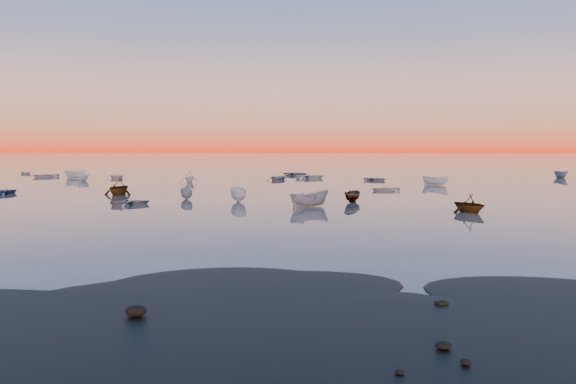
# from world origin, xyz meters

# --- Properties ---
(ground) EXTENTS (600.00, 600.00, 0.00)m
(ground) POSITION_xyz_m (0.00, 100.00, 0.00)
(ground) COLOR #625752
(ground) RESTS_ON ground
(mud_lobes) EXTENTS (140.00, 6.00, 0.07)m
(mud_lobes) POSITION_xyz_m (0.00, -1.00, 0.01)
(mud_lobes) COLOR black
(mud_lobes) RESTS_ON ground
(moored_fleet) EXTENTS (124.00, 58.00, 1.20)m
(moored_fleet) POSITION_xyz_m (0.00, 53.00, 0.00)
(moored_fleet) COLOR silver
(moored_fleet) RESTS_ON ground
(boat_near_center) EXTENTS (4.02, 4.31, 1.44)m
(boat_near_center) POSITION_xyz_m (-0.76, 27.63, 0.00)
(boat_near_center) COLOR gray
(boat_near_center) RESTS_ON ground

